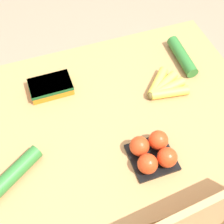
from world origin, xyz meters
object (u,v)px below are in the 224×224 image
(tomato_pack, at_px, (153,153))
(cucumber_far, at_px, (14,173))
(banana_bunch, at_px, (164,87))
(carrot_bag, at_px, (51,86))
(cucumber_near, at_px, (182,56))

(tomato_pack, distance_m, cucumber_far, 0.46)
(banana_bunch, bearing_deg, carrot_bag, -19.44)
(banana_bunch, distance_m, cucumber_near, 0.19)
(tomato_pack, xyz_separation_m, carrot_bag, (0.26, -0.41, -0.01))
(carrot_bag, xyz_separation_m, cucumber_far, (0.19, 0.33, -0.00))
(banana_bunch, distance_m, tomato_pack, 0.31)
(carrot_bag, distance_m, cucumber_far, 0.38)
(tomato_pack, xyz_separation_m, cucumber_near, (-0.31, -0.39, -0.01))
(banana_bunch, distance_m, cucumber_far, 0.64)
(cucumber_near, bearing_deg, cucumber_far, 21.79)
(banana_bunch, xyz_separation_m, cucumber_far, (0.62, 0.18, 0.01))
(tomato_pack, relative_size, carrot_bag, 0.90)
(tomato_pack, distance_m, carrot_bag, 0.49)
(tomato_pack, height_order, cucumber_near, tomato_pack)
(cucumber_near, xyz_separation_m, cucumber_far, (0.76, 0.30, 0.00))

